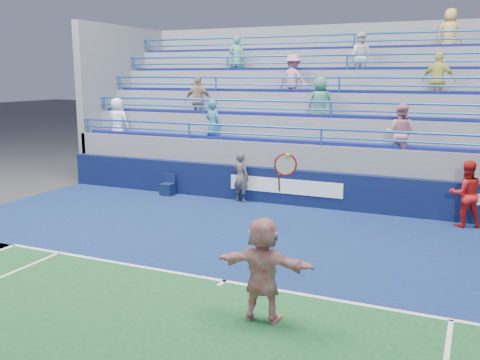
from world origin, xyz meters
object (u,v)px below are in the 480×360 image
at_px(tennis_player, 263,269).
at_px(line_judge, 241,177).
at_px(judge_chair, 168,189).
at_px(ball_girl, 466,194).

relative_size(tennis_player, line_judge, 1.75).
bearing_deg(judge_chair, line_judge, 2.96).
relative_size(tennis_player, ball_girl, 1.58).
bearing_deg(judge_chair, tennis_player, -49.18).
relative_size(judge_chair, line_judge, 0.45).
distance_m(tennis_player, line_judge, 8.28).
xyz_separation_m(tennis_player, line_judge, (-3.69, 7.41, -0.08)).
xyz_separation_m(judge_chair, tennis_player, (6.29, -7.28, 0.64)).
bearing_deg(ball_girl, judge_chair, -21.64).
distance_m(line_judge, ball_girl, 6.51).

